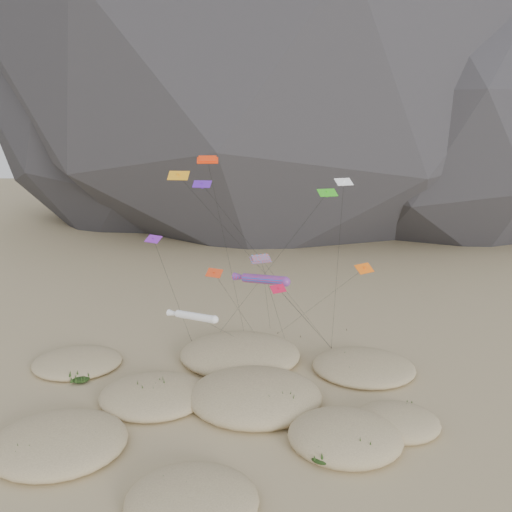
{
  "coord_description": "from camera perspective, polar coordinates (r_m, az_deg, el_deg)",
  "views": [
    {
      "loc": [
        3.3,
        -45.78,
        30.64
      ],
      "look_at": [
        1.16,
        12.0,
        15.5
      ],
      "focal_mm": 35.0,
      "sensor_mm": 36.0,
      "label": 1
    }
  ],
  "objects": [
    {
      "name": "kite_stakes",
      "position": [
        75.0,
        1.19,
        -9.32
      ],
      "size": [
        23.25,
        6.55,
        0.3
      ],
      "color": "#3F2D1E",
      "rests_on": "ground"
    },
    {
      "name": "dunes",
      "position": [
        59.4,
        -3.08,
        -15.64
      ],
      "size": [
        49.94,
        38.93,
        3.66
      ],
      "color": "#CCB789",
      "rests_on": "ground"
    },
    {
      "name": "rainbow_tube_kite",
      "position": [
        58.62,
        0.72,
        -2.67
      ],
      "size": [
        7.05,
        18.86,
        14.06
      ],
      "color": "#F71A41",
      "rests_on": "ground"
    },
    {
      "name": "ground",
      "position": [
        55.18,
        -1.76,
        -19.06
      ],
      "size": [
        500.0,
        500.0,
        0.0
      ],
      "primitive_type": "plane",
      "color": "#CCB789",
      "rests_on": "ground"
    },
    {
      "name": "delta_kites",
      "position": [
        59.06,
        0.89,
        3.57
      ],
      "size": [
        27.1,
        19.03,
        25.31
      ],
      "color": "red",
      "rests_on": "ground"
    },
    {
      "name": "white_tube_kite",
      "position": [
        56.41,
        -7.17,
        -6.85
      ],
      "size": [
        7.8,
        17.78,
        10.76
      ],
      "color": "white",
      "rests_on": "ground"
    },
    {
      "name": "multi_parafoil",
      "position": [
        58.58,
        0.56,
        -0.44
      ],
      "size": [
        4.63,
        13.09,
        15.99
      ],
      "color": "#FF331A",
      "rests_on": "ground"
    },
    {
      "name": "orange_parafoil",
      "position": [
        61.53,
        -5.5,
        10.6
      ],
      "size": [
        5.24,
        8.99,
        27.15
      ],
      "color": "#F3340C",
      "rests_on": "ground"
    },
    {
      "name": "dune_grass",
      "position": [
        57.78,
        -3.48,
        -16.43
      ],
      "size": [
        41.16,
        28.13,
        1.48
      ],
      "color": "black",
      "rests_on": "ground"
    }
  ]
}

